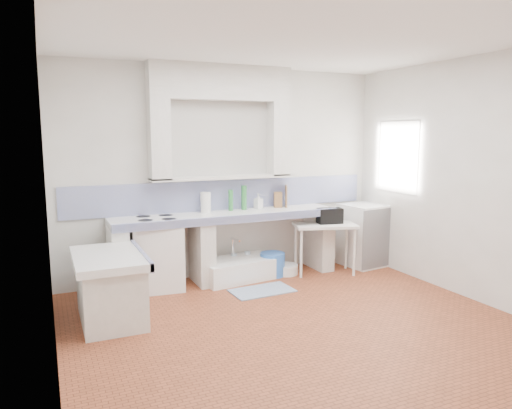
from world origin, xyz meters
name	(u,v)px	position (x,y,z in m)	size (l,w,h in m)	color
floor	(296,324)	(0.00, 0.00, 0.00)	(4.50, 4.50, 0.00)	brown
ceiling	(300,39)	(0.00, 0.00, 2.80)	(4.50, 4.50, 0.00)	silver
wall_back	(226,173)	(0.00, 2.00, 1.40)	(4.50, 4.50, 0.00)	silver
wall_front	(460,223)	(0.00, -2.00, 1.40)	(4.50, 4.50, 0.00)	silver
wall_left	(47,201)	(-2.25, 0.00, 1.40)	(4.50, 4.50, 0.00)	silver
wall_right	(467,179)	(2.25, 0.00, 1.40)	(4.50, 4.50, 0.00)	silver
alcove_mass	(221,83)	(-0.10, 1.88, 2.58)	(1.90, 0.25, 0.45)	silver
window_frame	(408,157)	(2.42, 1.20, 1.60)	(0.35, 0.86, 1.06)	#381F11
lace_valance	(401,129)	(2.28, 1.20, 1.98)	(0.01, 0.84, 0.24)	white
counter_slab	(227,216)	(-0.10, 1.70, 0.86)	(3.00, 0.60, 0.08)	white
counter_lip	(235,219)	(-0.10, 1.42, 0.86)	(3.00, 0.04, 0.10)	navy
counter_pier_left	(118,261)	(-1.50, 1.70, 0.41)	(0.20, 0.55, 0.82)	silver
counter_pier_mid	(202,252)	(-0.45, 1.70, 0.41)	(0.20, 0.55, 0.82)	silver
counter_pier_right	(318,240)	(1.30, 1.70, 0.41)	(0.20, 0.55, 0.82)	silver
peninsula_top	(109,258)	(-1.70, 0.90, 0.66)	(0.70, 1.10, 0.08)	white
peninsula_base	(110,291)	(-1.70, 0.90, 0.31)	(0.60, 1.00, 0.62)	silver
peninsula_lip	(141,255)	(-1.37, 0.90, 0.66)	(0.04, 1.10, 0.10)	navy
backsplash	(226,195)	(0.00, 1.99, 1.10)	(4.27, 0.03, 0.40)	navy
stove	(157,255)	(-1.03, 1.72, 0.43)	(0.60, 0.58, 0.86)	white
sink	(238,270)	(0.04, 1.66, 0.12)	(1.03, 0.56, 0.25)	white
side_table	(324,249)	(1.23, 1.43, 0.35)	(0.83, 0.46, 0.04)	white
fridge	(364,235)	(2.00, 1.56, 0.45)	(0.58, 0.58, 0.90)	white
bucket_red	(228,272)	(-0.12, 1.63, 0.13)	(0.27, 0.27, 0.25)	#B6391D
bucket_orange	(244,269)	(0.11, 1.65, 0.13)	(0.28, 0.28, 0.26)	#C06B20
bucket_blue	(272,264)	(0.52, 1.62, 0.16)	(0.34, 0.34, 0.32)	blue
basin_white	(286,269)	(0.72, 1.61, 0.07)	(0.34, 0.34, 0.13)	white
water_bottle_a	(234,265)	(0.04, 1.84, 0.15)	(0.08, 0.08, 0.30)	silver
water_bottle_b	(247,262)	(0.25, 1.85, 0.16)	(0.08, 0.08, 0.31)	silver
black_bag	(330,216)	(1.32, 1.45, 0.80)	(0.33, 0.19, 0.21)	black
green_bottle_a	(231,200)	(0.01, 1.85, 1.04)	(0.06, 0.06, 0.28)	#2C7A37
green_bottle_b	(244,198)	(0.20, 1.85, 1.07)	(0.07, 0.07, 0.33)	#2C7A37
knife_block	(278,200)	(0.72, 1.85, 1.01)	(0.11, 0.09, 0.22)	#98673D
cutting_board	(286,196)	(0.85, 1.85, 1.05)	(0.02, 0.22, 0.30)	#98673D
paper_towel	(206,202)	(-0.34, 1.85, 1.03)	(0.13, 0.13, 0.27)	white
soap_bottle	(258,201)	(0.42, 1.85, 1.00)	(0.09, 0.10, 0.21)	white
rug	(262,291)	(0.12, 1.08, 0.01)	(0.76, 0.44, 0.01)	#365480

